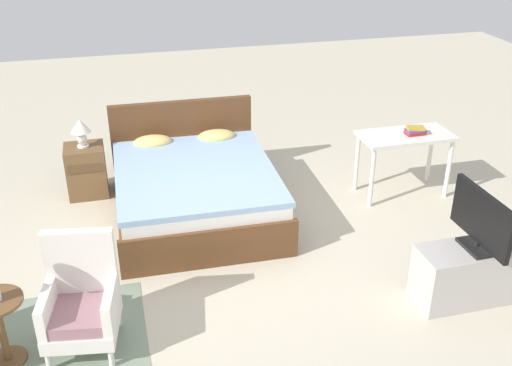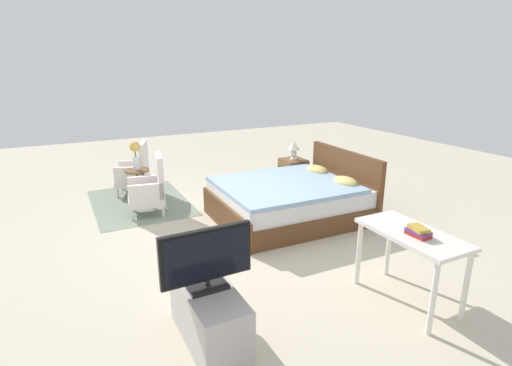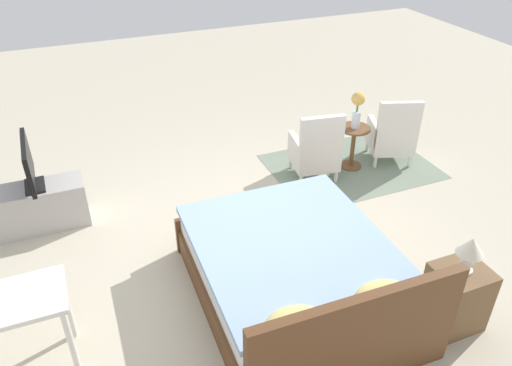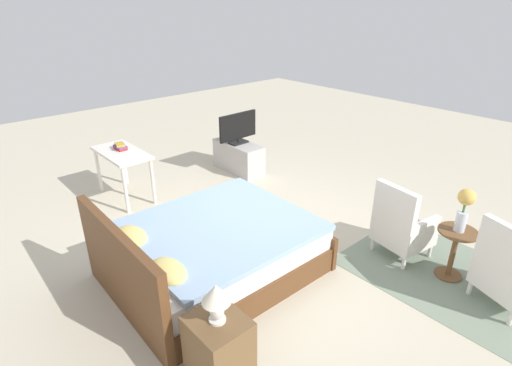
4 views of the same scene
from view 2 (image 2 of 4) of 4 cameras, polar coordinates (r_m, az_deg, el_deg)
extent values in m
plane|color=beige|center=(5.61, -3.37, -7.09)|extent=(16.00, 16.00, 0.00)
cube|color=gray|center=(7.04, -16.23, -2.66)|extent=(2.10, 1.50, 0.01)
cube|color=brown|center=(6.05, 4.67, -3.84)|extent=(1.69, 2.14, 0.28)
cube|color=white|center=(5.97, 4.73, -1.51)|extent=(1.63, 2.06, 0.24)
cube|color=#93B2D6|center=(5.88, 4.05, -0.23)|extent=(1.67, 1.89, 0.06)
cube|color=brown|center=(6.50, 12.50, 0.43)|extent=(1.69, 0.11, 0.96)
cube|color=brown|center=(5.61, -4.44, -4.89)|extent=(1.69, 0.09, 0.40)
ellipsoid|color=#DBC670|center=(6.60, 8.68, 1.88)|extent=(0.44, 0.29, 0.14)
ellipsoid|color=#DBC670|center=(6.02, 12.66, 0.20)|extent=(0.44, 0.29, 0.14)
cylinder|color=white|center=(7.81, -18.51, -0.28)|extent=(0.04, 0.04, 0.16)
cylinder|color=white|center=(7.38, -19.17, -1.33)|extent=(0.04, 0.04, 0.16)
cylinder|color=white|center=(7.73, -15.18, -0.16)|extent=(0.04, 0.04, 0.16)
cylinder|color=white|center=(7.30, -15.64, -1.21)|extent=(0.04, 0.04, 0.16)
cube|color=white|center=(7.51, -17.22, 0.29)|extent=(0.69, 0.69, 0.12)
cube|color=gray|center=(7.48, -17.29, 1.09)|extent=(0.64, 0.64, 0.10)
cube|color=white|center=(7.38, -15.72, 3.18)|extent=(0.54, 0.26, 0.64)
cube|color=white|center=(7.69, -17.06, 2.14)|extent=(0.24, 0.51, 0.26)
cube|color=white|center=(7.24, -17.65, 1.20)|extent=(0.24, 0.51, 0.26)
cylinder|color=white|center=(6.69, -17.36, -3.01)|extent=(0.04, 0.04, 0.16)
cylinder|color=white|center=(6.26, -17.29, -4.39)|extent=(0.04, 0.04, 0.16)
cylinder|color=white|center=(6.70, -13.44, -2.66)|extent=(0.04, 0.04, 0.16)
cylinder|color=white|center=(6.27, -13.09, -4.01)|extent=(0.04, 0.04, 0.16)
cube|color=white|center=(6.43, -15.39, -2.33)|extent=(0.62, 0.62, 0.12)
cube|color=gray|center=(6.39, -15.47, -1.40)|extent=(0.57, 0.57, 0.10)
cube|color=white|center=(6.33, -13.58, 1.11)|extent=(0.55, 0.16, 0.64)
cube|color=white|center=(6.60, -15.62, -0.12)|extent=(0.15, 0.52, 0.26)
cube|color=white|center=(6.15, -15.42, -1.35)|extent=(0.15, 0.52, 0.26)
cylinder|color=brown|center=(7.03, -16.28, -2.60)|extent=(0.28, 0.28, 0.03)
cylinder|color=brown|center=(6.95, -16.46, -0.46)|extent=(0.06, 0.06, 0.52)
cylinder|color=brown|center=(6.88, -16.65, 1.72)|extent=(0.40, 0.40, 0.02)
cylinder|color=silver|center=(6.85, -16.74, 2.71)|extent=(0.11, 0.11, 0.22)
cylinder|color=#477538|center=(6.81, -16.85, 4.01)|extent=(0.02, 0.02, 0.10)
sphere|color=#E0B251|center=(6.79, -16.94, 5.02)|extent=(0.17, 0.17, 0.17)
cube|color=brown|center=(7.31, 5.31, 1.12)|extent=(0.44, 0.40, 0.60)
cube|color=brown|center=(7.18, 3.95, 1.84)|extent=(0.37, 0.01, 0.09)
cylinder|color=silver|center=(7.23, 5.38, 3.47)|extent=(0.13, 0.13, 0.02)
ellipsoid|color=silver|center=(7.21, 5.40, 4.17)|extent=(0.11, 0.11, 0.16)
cone|color=silver|center=(7.18, 5.43, 5.37)|extent=(0.22, 0.22, 0.15)
cube|color=#B7B2AD|center=(3.54, -6.76, -18.18)|extent=(0.96, 0.40, 0.51)
cube|color=black|center=(3.39, -6.92, -14.46)|extent=(0.21, 0.32, 0.03)
cylinder|color=black|center=(3.37, -6.95, -13.88)|extent=(0.04, 0.04, 0.05)
cube|color=black|center=(3.25, -7.10, -10.13)|extent=(0.06, 0.77, 0.45)
cube|color=black|center=(3.23, -6.94, -10.31)|extent=(0.02, 0.71, 0.40)
cylinder|color=silver|center=(4.39, 14.47, -9.73)|extent=(0.05, 0.05, 0.70)
cylinder|color=silver|center=(3.83, 23.96, -14.89)|extent=(0.05, 0.05, 0.70)
cylinder|color=silver|center=(4.66, 18.42, -8.47)|extent=(0.05, 0.05, 0.70)
cylinder|color=silver|center=(4.14, 27.78, -12.99)|extent=(0.05, 0.05, 0.70)
cube|color=silver|center=(4.08, 21.44, -6.77)|extent=(1.04, 0.52, 0.04)
cube|color=#AD2823|center=(3.99, 22.13, -6.84)|extent=(0.22, 0.13, 0.03)
cube|color=#66387A|center=(3.98, 22.18, -6.44)|extent=(0.22, 0.14, 0.03)
cube|color=#B79333|center=(3.97, 22.23, -6.02)|extent=(0.21, 0.16, 0.03)
camera|label=1|loc=(6.29, -56.20, 19.09)|focal=42.00mm
camera|label=3|loc=(6.85, 37.55, 22.84)|focal=35.00mm
camera|label=4|loc=(9.32, 6.39, 19.79)|focal=28.00mm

